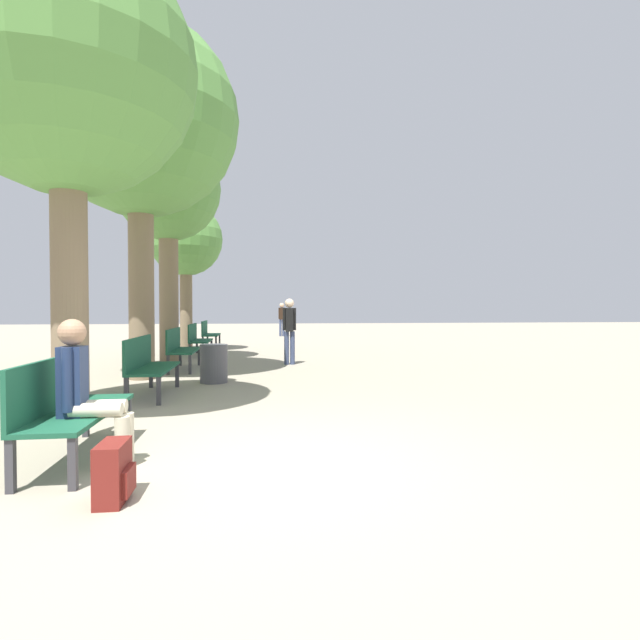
{
  "coord_description": "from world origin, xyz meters",
  "views": [
    {
      "loc": [
        -0.05,
        -4.38,
        1.38
      ],
      "look_at": [
        1.03,
        4.17,
        1.17
      ],
      "focal_mm": 28.0,
      "sensor_mm": 36.0,
      "label": 1
    }
  ],
  "objects_px": {
    "tree_row_0": "(67,70)",
    "pedestrian_near": "(282,317)",
    "trash_bin": "(214,363)",
    "bench_row_0": "(68,402)",
    "bench_row_4": "(208,332)",
    "tree_row_3": "(186,242)",
    "bench_row_3": "(197,338)",
    "backpack": "(114,473)",
    "pedestrian_mid": "(289,327)",
    "tree_row_2": "(168,193)",
    "person_seated": "(87,389)",
    "bench_row_2": "(180,346)",
    "tree_row_1": "(140,120)",
    "bench_row_1": "(147,363)"
  },
  "relations": [
    {
      "from": "bench_row_2",
      "to": "bench_row_3",
      "type": "height_order",
      "value": "same"
    },
    {
      "from": "tree_row_1",
      "to": "trash_bin",
      "type": "relative_size",
      "value": 9.77
    },
    {
      "from": "bench_row_3",
      "to": "tree_row_3",
      "type": "xyz_separation_m",
      "value": [
        -0.51,
        1.42,
        2.96
      ]
    },
    {
      "from": "bench_row_2",
      "to": "tree_row_1",
      "type": "relative_size",
      "value": 0.25
    },
    {
      "from": "bench_row_0",
      "to": "bench_row_4",
      "type": "relative_size",
      "value": 1.0
    },
    {
      "from": "tree_row_0",
      "to": "tree_row_1",
      "type": "height_order",
      "value": "tree_row_1"
    },
    {
      "from": "tree_row_1",
      "to": "trash_bin",
      "type": "xyz_separation_m",
      "value": [
        1.43,
        -0.66,
        -4.64
      ]
    },
    {
      "from": "tree_row_0",
      "to": "tree_row_2",
      "type": "distance_m",
      "value": 6.77
    },
    {
      "from": "bench_row_1",
      "to": "bench_row_3",
      "type": "height_order",
      "value": "same"
    },
    {
      "from": "tree_row_3",
      "to": "pedestrian_near",
      "type": "height_order",
      "value": "tree_row_3"
    },
    {
      "from": "trash_bin",
      "to": "tree_row_0",
      "type": "bearing_deg",
      "value": -114.87
    },
    {
      "from": "backpack",
      "to": "bench_row_3",
      "type": "bearing_deg",
      "value": 93.61
    },
    {
      "from": "tree_row_3",
      "to": "bench_row_3",
      "type": "bearing_deg",
      "value": -70.33
    },
    {
      "from": "bench_row_0",
      "to": "tree_row_0",
      "type": "distance_m",
      "value": 4.01
    },
    {
      "from": "bench_row_1",
      "to": "backpack",
      "type": "relative_size",
      "value": 4.06
    },
    {
      "from": "bench_row_4",
      "to": "person_seated",
      "type": "xyz_separation_m",
      "value": [
        0.25,
        -13.56,
        0.16
      ]
    },
    {
      "from": "bench_row_1",
      "to": "bench_row_2",
      "type": "xyz_separation_m",
      "value": [
        0.0,
        3.33,
        0.0
      ]
    },
    {
      "from": "tree_row_0",
      "to": "tree_row_1",
      "type": "relative_size",
      "value": 0.83
    },
    {
      "from": "tree_row_2",
      "to": "tree_row_3",
      "type": "relative_size",
      "value": 1.22
    },
    {
      "from": "tree_row_0",
      "to": "trash_bin",
      "type": "bearing_deg",
      "value": 65.13
    },
    {
      "from": "bench_row_0",
      "to": "tree_row_1",
      "type": "bearing_deg",
      "value": 95.51
    },
    {
      "from": "bench_row_2",
      "to": "tree_row_2",
      "type": "height_order",
      "value": "tree_row_2"
    },
    {
      "from": "tree_row_0",
      "to": "tree_row_1",
      "type": "bearing_deg",
      "value": 90.0
    },
    {
      "from": "tree_row_1",
      "to": "person_seated",
      "type": "relative_size",
      "value": 5.38
    },
    {
      "from": "bench_row_2",
      "to": "person_seated",
      "type": "relative_size",
      "value": 1.35
    },
    {
      "from": "tree_row_1",
      "to": "tree_row_2",
      "type": "xyz_separation_m",
      "value": [
        0.0,
        3.04,
        -0.69
      ]
    },
    {
      "from": "tree_row_2",
      "to": "pedestrian_mid",
      "type": "distance_m",
      "value": 4.62
    },
    {
      "from": "bench_row_0",
      "to": "bench_row_3",
      "type": "bearing_deg",
      "value": 90.0
    },
    {
      "from": "tree_row_2",
      "to": "pedestrian_near",
      "type": "relative_size",
      "value": 3.52
    },
    {
      "from": "tree_row_3",
      "to": "pedestrian_near",
      "type": "distance_m",
      "value": 9.27
    },
    {
      "from": "pedestrian_near",
      "to": "tree_row_0",
      "type": "bearing_deg",
      "value": -100.74
    },
    {
      "from": "tree_row_3",
      "to": "person_seated",
      "type": "bearing_deg",
      "value": -86.28
    },
    {
      "from": "backpack",
      "to": "tree_row_2",
      "type": "bearing_deg",
      "value": 97.32
    },
    {
      "from": "tree_row_0",
      "to": "pedestrian_near",
      "type": "relative_size",
      "value": 3.54
    },
    {
      "from": "bench_row_2",
      "to": "pedestrian_near",
      "type": "height_order",
      "value": "pedestrian_near"
    },
    {
      "from": "bench_row_2",
      "to": "backpack",
      "type": "height_order",
      "value": "bench_row_2"
    },
    {
      "from": "backpack",
      "to": "trash_bin",
      "type": "bearing_deg",
      "value": 87.78
    },
    {
      "from": "bench_row_4",
      "to": "tree_row_3",
      "type": "bearing_deg",
      "value": -104.9
    },
    {
      "from": "trash_bin",
      "to": "tree_row_1",
      "type": "bearing_deg",
      "value": 155.3
    },
    {
      "from": "trash_bin",
      "to": "bench_row_3",
      "type": "bearing_deg",
      "value": 99.69
    },
    {
      "from": "backpack",
      "to": "pedestrian_mid",
      "type": "relative_size",
      "value": 0.27
    },
    {
      "from": "person_seated",
      "to": "pedestrian_near",
      "type": "height_order",
      "value": "pedestrian_near"
    },
    {
      "from": "bench_row_1",
      "to": "person_seated",
      "type": "bearing_deg",
      "value": -86.01
    },
    {
      "from": "bench_row_2",
      "to": "trash_bin",
      "type": "distance_m",
      "value": 2.26
    },
    {
      "from": "backpack",
      "to": "pedestrian_near",
      "type": "bearing_deg",
      "value": 83.87
    },
    {
      "from": "backpack",
      "to": "trash_bin",
      "type": "xyz_separation_m",
      "value": [
        0.22,
        5.69,
        0.15
      ]
    },
    {
      "from": "bench_row_2",
      "to": "person_seated",
      "type": "height_order",
      "value": "person_seated"
    },
    {
      "from": "bench_row_1",
      "to": "trash_bin",
      "type": "bearing_deg",
      "value": 54.15
    },
    {
      "from": "tree_row_0",
      "to": "tree_row_1",
      "type": "xyz_separation_m",
      "value": [
        0.0,
        3.73,
        0.79
      ]
    },
    {
      "from": "tree_row_2",
      "to": "tree_row_0",
      "type": "bearing_deg",
      "value": -90.0
    }
  ]
}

